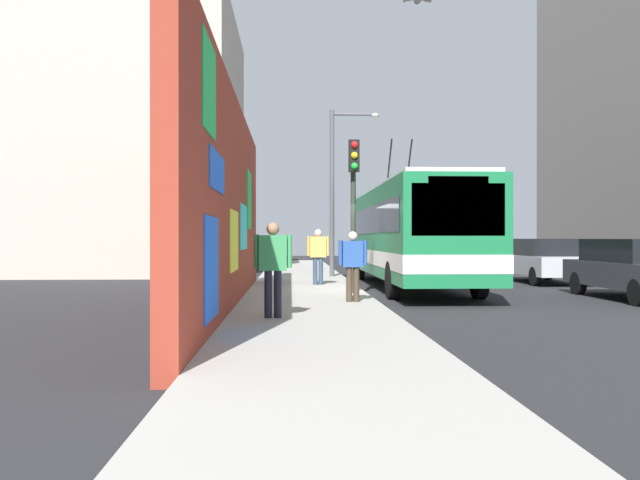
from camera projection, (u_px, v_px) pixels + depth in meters
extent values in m
plane|color=#232326|center=(363.00, 295.00, 17.88)|extent=(80.00, 80.00, 0.00)
cube|color=#9E9B93|center=(306.00, 293.00, 17.81)|extent=(48.00, 3.20, 0.15)
cube|color=maroon|center=(231.00, 204.00, 14.22)|extent=(14.98, 0.30, 4.71)
cube|color=yellow|center=(234.00, 241.00, 13.26)|extent=(1.83, 0.02, 1.26)
cube|color=blue|center=(217.00, 172.00, 10.21)|extent=(1.98, 0.02, 0.62)
cube|color=green|center=(209.00, 87.00, 9.22)|extent=(1.44, 0.02, 1.35)
cube|color=#33D8E5|center=(244.00, 227.00, 15.93)|extent=(2.13, 0.02, 1.11)
cube|color=green|center=(249.00, 200.00, 18.09)|extent=(1.61, 0.02, 1.63)
cube|color=blue|center=(212.00, 268.00, 9.48)|extent=(1.63, 0.02, 1.53)
cube|color=#B2A899|center=(140.00, 144.00, 30.44)|extent=(11.72, 9.00, 12.23)
cube|color=black|center=(235.00, 180.00, 30.65)|extent=(9.96, 0.04, 1.10)
cube|color=black|center=(235.00, 113.00, 30.64)|extent=(9.96, 0.04, 1.10)
cube|color=#19723F|center=(408.00, 232.00, 20.74)|extent=(12.45, 2.53, 2.68)
cube|color=silver|center=(408.00, 189.00, 20.74)|extent=(11.95, 2.33, 0.12)
cube|color=white|center=(408.00, 257.00, 20.74)|extent=(12.47, 2.55, 0.44)
cube|color=black|center=(458.00, 209.00, 14.54)|extent=(0.04, 2.15, 1.20)
cube|color=black|center=(408.00, 220.00, 20.74)|extent=(11.45, 2.56, 0.86)
cube|color=orange|center=(458.00, 182.00, 14.55)|extent=(0.06, 1.39, 0.28)
cylinder|color=black|center=(408.00, 170.00, 22.62)|extent=(1.43, 0.06, 2.00)
cylinder|color=black|center=(389.00, 170.00, 22.58)|extent=(1.43, 0.06, 2.00)
cylinder|color=black|center=(479.00, 280.00, 16.82)|extent=(1.00, 0.28, 1.00)
cylinder|color=black|center=(393.00, 280.00, 16.71)|extent=(1.00, 0.28, 1.00)
cylinder|color=black|center=(419.00, 266.00, 24.78)|extent=(1.00, 0.28, 1.00)
cylinder|color=black|center=(360.00, 267.00, 24.67)|extent=(1.00, 0.28, 1.00)
cube|color=#38383D|center=(637.00, 275.00, 16.60)|extent=(4.75, 1.91, 0.66)
cube|color=black|center=(635.00, 250.00, 16.69)|extent=(2.85, 1.72, 0.60)
cylinder|color=black|center=(638.00, 293.00, 15.00)|extent=(0.64, 0.22, 0.64)
cylinder|color=black|center=(637.00, 283.00, 18.21)|extent=(0.64, 0.22, 0.64)
cylinder|color=black|center=(578.00, 283.00, 18.13)|extent=(0.64, 0.22, 0.64)
cube|color=#B7B7BC|center=(542.00, 265.00, 22.93)|extent=(4.63, 1.86, 0.66)
cube|color=black|center=(541.00, 247.00, 23.02)|extent=(2.78, 1.68, 0.60)
cylinder|color=black|center=(584.00, 276.00, 21.44)|extent=(0.64, 0.22, 0.64)
cylinder|color=black|center=(535.00, 276.00, 21.36)|extent=(0.64, 0.22, 0.64)
cylinder|color=black|center=(547.00, 271.00, 24.49)|extent=(0.64, 0.22, 0.64)
cylinder|color=black|center=(505.00, 272.00, 24.41)|extent=(0.64, 0.22, 0.64)
cylinder|color=#2D3F59|center=(321.00, 271.00, 19.90)|extent=(0.14, 0.14, 0.85)
cylinder|color=#2D3F59|center=(315.00, 271.00, 19.90)|extent=(0.14, 0.14, 0.85)
cube|color=gold|center=(318.00, 247.00, 19.90)|extent=(0.22, 0.50, 0.64)
cylinder|color=gold|center=(328.00, 246.00, 19.91)|extent=(0.09, 0.09, 0.61)
cylinder|color=gold|center=(308.00, 246.00, 19.88)|extent=(0.09, 0.09, 0.61)
sphere|color=beige|center=(318.00, 233.00, 19.90)|extent=(0.23, 0.23, 0.23)
cylinder|color=#1E1E2D|center=(278.00, 294.00, 11.63)|extent=(0.14, 0.14, 0.86)
cylinder|color=#1E1E2D|center=(268.00, 294.00, 11.62)|extent=(0.14, 0.14, 0.86)
cube|color=#338C4C|center=(273.00, 253.00, 11.62)|extent=(0.22, 0.50, 0.64)
cylinder|color=#338C4C|center=(289.00, 251.00, 11.64)|extent=(0.09, 0.09, 0.61)
cylinder|color=#338C4C|center=(256.00, 251.00, 11.61)|extent=(0.09, 0.09, 0.61)
sphere|color=#936B4C|center=(273.00, 229.00, 11.62)|extent=(0.23, 0.23, 0.23)
cylinder|color=#3F3326|center=(356.00, 284.00, 14.55)|extent=(0.14, 0.14, 0.79)
cylinder|color=#3F3326|center=(349.00, 284.00, 14.54)|extent=(0.14, 0.14, 0.79)
cube|color=#264C99|center=(353.00, 254.00, 14.55)|extent=(0.22, 0.46, 0.60)
cylinder|color=#264C99|center=(365.00, 253.00, 14.56)|extent=(0.09, 0.09, 0.57)
cylinder|color=#264C99|center=(340.00, 253.00, 14.53)|extent=(0.09, 0.09, 0.57)
sphere|color=beige|center=(353.00, 236.00, 14.54)|extent=(0.21, 0.21, 0.21)
cylinder|color=#2D382D|center=(353.00, 216.00, 17.02)|extent=(0.14, 0.14, 4.07)
cube|color=black|center=(354.00, 156.00, 16.80)|extent=(0.20, 0.28, 0.84)
sphere|color=red|center=(354.00, 145.00, 16.69)|extent=(0.18, 0.18, 0.18)
sphere|color=yellow|center=(354.00, 155.00, 16.69)|extent=(0.18, 0.18, 0.18)
sphere|color=green|center=(354.00, 166.00, 16.69)|extent=(0.18, 0.18, 0.18)
cylinder|color=#4C4C51|center=(332.00, 193.00, 24.24)|extent=(0.18, 0.18, 6.31)
cylinder|color=#4C4C51|center=(354.00, 114.00, 24.27)|extent=(0.10, 1.65, 0.10)
ellipsoid|color=silver|center=(375.00, 116.00, 24.30)|extent=(0.44, 0.28, 0.20)
ellipsoid|color=gray|center=(418.00, 0.00, 12.53)|extent=(0.32, 0.14, 0.12)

